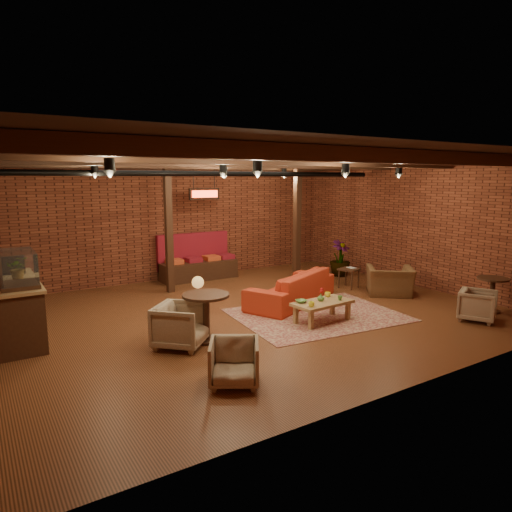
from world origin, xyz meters
TOP-DOWN VIEW (x-y plane):
  - floor at (0.00, 0.00)m, footprint 10.00×10.00m
  - ceiling at (0.00, 0.00)m, footprint 10.00×8.00m
  - wall_back at (0.00, 4.00)m, footprint 10.00×0.02m
  - wall_front at (0.00, -4.00)m, footprint 10.00×0.02m
  - wall_right at (5.00, 0.00)m, footprint 0.02×8.00m
  - ceiling_beams at (0.00, 0.00)m, footprint 9.80×6.40m
  - ceiling_pipe at (0.00, 1.60)m, footprint 9.60×0.12m
  - post_left at (-0.60, 2.60)m, footprint 0.16×0.16m
  - post_right at (2.80, 2.00)m, footprint 0.16×0.16m
  - service_counter at (-4.10, 1.00)m, footprint 0.80×2.50m
  - plant_counter at (-4.00, 1.20)m, footprint 0.35×0.39m
  - banquette at (0.60, 3.55)m, footprint 2.10×0.70m
  - service_sign at (0.60, 3.10)m, footprint 0.86×0.06m
  - ceiling_spotlights at (0.00, 0.00)m, footprint 6.40×4.40m
  - rug at (1.19, -0.83)m, footprint 3.47×2.79m
  - sofa at (1.27, 0.18)m, footprint 2.66×1.91m
  - coffee_table at (0.97, -1.21)m, footprint 1.23×0.68m
  - side_table_lamp at (-0.80, 0.57)m, footprint 0.42×0.42m
  - round_table_left at (-1.38, -0.97)m, footprint 0.80×0.80m
  - armchair_a at (-1.84, -0.98)m, footprint 1.06×1.06m
  - armchair_b at (-1.79, -2.66)m, footprint 0.88×0.86m
  - armchair_right at (3.71, -0.46)m, footprint 1.23×1.18m
  - side_table_book at (3.38, 0.58)m, footprint 0.57×0.57m
  - round_table_right at (4.40, -2.57)m, footprint 0.62×0.62m
  - armchair_far at (3.61, -2.76)m, footprint 0.85×0.83m
  - plant_tall at (4.19, 1.79)m, footprint 2.01×2.01m

SIDE VIEW (x-z plane):
  - floor at x=0.00m, z-range 0.00..0.00m
  - rug at x=1.19m, z-range 0.00..0.01m
  - armchair_far at x=3.61m, z-range 0.00..0.67m
  - armchair_b at x=-1.79m, z-range 0.00..0.67m
  - sofa at x=1.27m, z-range 0.00..0.72m
  - coffee_table at x=0.97m, z-range 0.03..0.69m
  - armchair_a at x=-1.84m, z-range 0.00..0.80m
  - armchair_right at x=3.71m, z-range 0.00..0.91m
  - side_table_book at x=3.38m, z-range 0.20..0.72m
  - round_table_right at x=4.40m, z-range 0.12..0.85m
  - banquette at x=0.60m, z-range 0.00..1.00m
  - round_table_left at x=-1.38m, z-range 0.15..0.98m
  - side_table_lamp at x=-0.80m, z-range 0.20..0.99m
  - service_counter at x=-4.10m, z-range 0.00..1.60m
  - plant_counter at x=-4.00m, z-range 1.07..1.37m
  - plant_tall at x=4.19m, z-range 0.00..3.06m
  - wall_back at x=0.00m, z-range 0.00..3.20m
  - wall_front at x=0.00m, z-range 0.00..3.20m
  - wall_right at x=5.00m, z-range 0.00..3.20m
  - post_left at x=-0.60m, z-range 0.00..3.20m
  - post_right at x=2.80m, z-range 0.00..3.20m
  - service_sign at x=0.60m, z-range 2.20..2.50m
  - ceiling_pipe at x=0.00m, z-range 2.79..2.91m
  - ceiling_spotlights at x=0.00m, z-range 2.72..3.00m
  - ceiling_beams at x=0.00m, z-range 2.97..3.19m
  - ceiling at x=0.00m, z-range 3.19..3.21m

